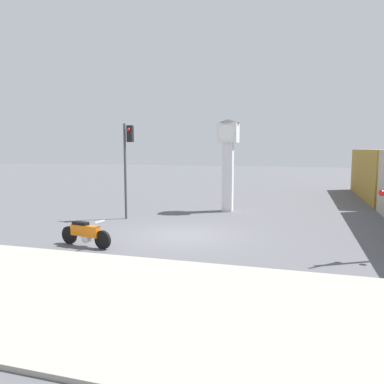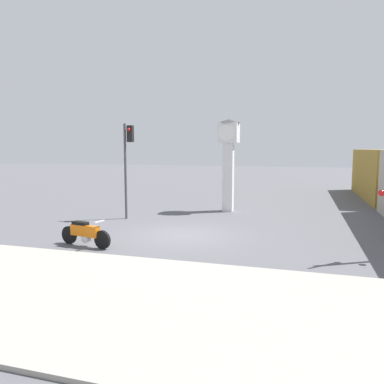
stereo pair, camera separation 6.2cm
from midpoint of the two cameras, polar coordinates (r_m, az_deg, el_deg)
The scene contains 5 objects.
ground_plane at distance 15.18m, azimuth -1.60°, elevation -6.59°, with size 120.00×120.00×0.00m, color #56565B.
sidewalk_strip at distance 9.37m, azimuth -14.54°, elevation -15.00°, with size 36.00×6.00×0.10m.
motorcycle at distance 13.92m, azimuth -16.07°, elevation -6.07°, with size 2.20×0.65×0.98m.
clock_tower at distance 20.74m, azimuth 5.44°, elevation 6.26°, with size 1.28×1.28×5.06m.
traffic_light at distance 18.60m, azimuth -9.91°, elevation 5.70°, with size 0.50×0.35×4.68m.
Camera 1 is at (4.51, -14.08, 3.47)m, focal length 35.00 mm.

